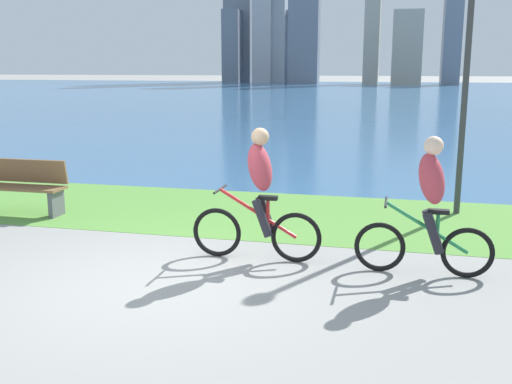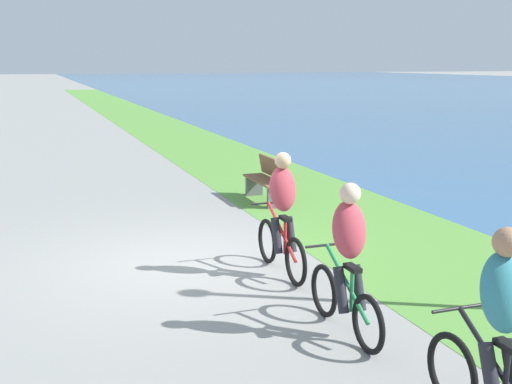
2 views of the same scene
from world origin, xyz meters
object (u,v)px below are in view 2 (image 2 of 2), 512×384
at_px(cyclist_distant_rear, 499,337).
at_px(cyclist_lead, 282,215).
at_px(bench_near_path, 267,180).
at_px(cyclist_trailing, 348,260).

bearing_deg(cyclist_distant_rear, cyclist_lead, -179.32).
relative_size(cyclist_distant_rear, bench_near_path, 1.12).
xyz_separation_m(cyclist_lead, cyclist_distant_rear, (4.14, 0.05, 0.00)).
bearing_deg(cyclist_lead, cyclist_trailing, -2.69).
distance_m(cyclist_lead, cyclist_trailing, 2.04).
bearing_deg(bench_near_path, cyclist_distant_rear, -9.43).
xyz_separation_m(cyclist_trailing, cyclist_distant_rear, (2.10, 0.15, 0.01)).
relative_size(cyclist_lead, cyclist_distant_rear, 1.00).
relative_size(cyclist_trailing, bench_near_path, 1.09).
height_order(cyclist_lead, cyclist_distant_rear, cyclist_distant_rear).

